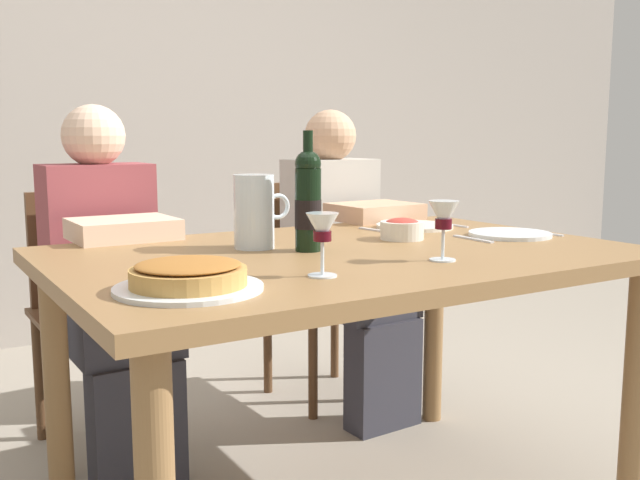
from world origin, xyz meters
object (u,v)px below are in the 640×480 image
diner_right (347,253)px  dining_table (346,284)px  wine_glass_left_diner (322,231)px  chair_right (314,274)px  water_pitcher (255,216)px  wine_glass_right_diner (444,218)px  chair_left (92,300)px  dinner_plate_left_setting (510,234)px  dinner_plate_right_setting (414,226)px  diner_left (110,278)px  salad_bowl (402,228)px  baked_tart (188,277)px  wine_bottle (308,201)px

diner_right → dining_table: bearing=53.4°
wine_glass_left_diner → chair_right: size_ratio=0.16×
water_pitcher → wine_glass_right_diner: bearing=-53.8°
wine_glass_left_diner → chair_left: 1.26m
wine_glass_left_diner → chair_left: size_ratio=0.16×
diner_right → water_pitcher: bearing=36.3°
dinner_plate_left_setting → dinner_plate_right_setting: same height
wine_glass_right_diner → dinner_plate_right_setting: size_ratio=0.58×
diner_right → diner_left: bearing=-2.4°
wine_glass_left_diner → dinner_plate_right_setting: bearing=38.2°
salad_bowl → diner_right: bearing=71.0°
water_pitcher → chair_left: 0.87m
baked_tart → chair_right: chair_right is taller
wine_bottle → baked_tart: (-0.45, -0.30, -0.11)m
diner_left → chair_right: bearing=-165.8°
wine_bottle → dinner_plate_right_setting: 0.59m
wine_glass_left_diner → chair_right: bearing=60.0°
salad_bowl → dinner_plate_right_setting: salad_bowl is taller
dinner_plate_right_setting → diner_left: bearing=155.4°
dining_table → diner_right: bearing=56.1°
wine_glass_left_diner → diner_right: diner_right is taller
wine_bottle → chair_left: wine_bottle is taller
water_pitcher → salad_bowl: 0.45m
diner_left → diner_right: 0.90m
water_pitcher → dinner_plate_left_setting: water_pitcher is taller
dinner_plate_right_setting → dining_table: bearing=-149.3°
dining_table → diner_left: bearing=123.6°
wine_bottle → dinner_plate_left_setting: 0.68m
water_pitcher → diner_right: (0.65, 0.52, -0.23)m
water_pitcher → chair_left: size_ratio=0.23×
baked_tart → dinner_plate_left_setting: 1.13m
wine_bottle → wine_glass_left_diner: (-0.15, -0.31, -0.03)m
dining_table → wine_bottle: (-0.09, 0.04, 0.23)m
dining_table → dinner_plate_left_setting: bearing=-3.7°
dining_table → diner_left: diner_left is taller
wine_glass_right_diner → diner_right: bearing=69.8°
salad_bowl → dinner_plate_left_setting: (0.32, -0.12, -0.03)m
chair_left → diner_right: size_ratio=0.75×
water_pitcher → salad_bowl: size_ratio=1.55×
baked_tart → wine_glass_left_diner: (0.30, -0.02, 0.07)m
salad_bowl → chair_left: (-0.70, 0.83, -0.30)m
salad_bowl → wine_glass_right_diner: wine_glass_right_diner is taller
wine_glass_left_diner → diner_right: (0.70, 0.95, -0.24)m
dinner_plate_right_setting → diner_left: 0.99m
wine_glass_left_diner → dinner_plate_right_setting: size_ratio=0.55×
diner_left → dinner_plate_right_setting: bearing=154.4°
dining_table → baked_tart: baked_tart is taller
wine_bottle → salad_bowl: 0.36m
baked_tart → diner_left: bearing=84.5°
dining_table → wine_glass_right_diner: (0.11, -0.26, 0.20)m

